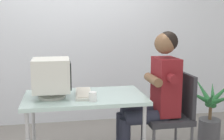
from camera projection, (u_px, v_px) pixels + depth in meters
name	position (u px, v px, depth m)	size (l,w,h in m)	color
wall_back	(96.00, 19.00, 4.17)	(8.00, 0.10, 3.00)	silver
desk	(85.00, 101.00, 2.90)	(1.19, 0.70, 0.74)	#B7B7BC
crt_monitor	(52.00, 76.00, 2.78)	(0.36, 0.35, 0.38)	silver
keyboard	(83.00, 93.00, 2.91)	(0.18, 0.48, 0.03)	silver
office_chair	(173.00, 111.00, 3.11)	(0.47, 0.47, 0.92)	#4C4C51
person_seated	(155.00, 91.00, 3.04)	(0.75, 0.55, 1.37)	maroon
potted_plant	(210.00, 115.00, 3.56)	(0.64, 0.64, 0.78)	#4C4C51
desk_mug	(93.00, 97.00, 2.69)	(0.07, 0.08, 0.09)	white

